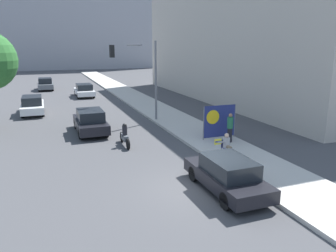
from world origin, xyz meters
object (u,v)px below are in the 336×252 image
(pedestrian_behind, at_px, (215,119))
(car_on_road_nearest, at_px, (90,121))
(car_on_road_distant, at_px, (84,90))
(car_on_road_far_lane, at_px, (45,84))
(motorcycle_on_road, at_px, (125,136))
(parked_car_curbside, at_px, (227,175))
(car_on_road_midblock, at_px, (33,105))
(seated_protester, at_px, (227,144))
(jogger_on_sidewalk, at_px, (230,128))
(protest_banner, at_px, (219,121))
(traffic_light_pole, at_px, (140,67))

(pedestrian_behind, bearing_deg, car_on_road_nearest, -78.00)
(car_on_road_distant, height_order, car_on_road_far_lane, car_on_road_far_lane)
(motorcycle_on_road, bearing_deg, parked_car_curbside, -72.58)
(car_on_road_midblock, bearing_deg, car_on_road_distant, 57.82)
(car_on_road_distant, bearing_deg, seated_protester, -80.29)
(jogger_on_sidewalk, height_order, protest_banner, protest_banner)
(motorcycle_on_road, bearing_deg, pedestrian_behind, 0.06)
(pedestrian_behind, distance_m, traffic_light_pole, 6.82)
(car_on_road_far_lane, bearing_deg, traffic_light_pole, -73.97)
(seated_protester, bearing_deg, parked_car_curbside, -129.08)
(traffic_light_pole, relative_size, motorcycle_on_road, 2.73)
(seated_protester, xyz_separation_m, pedestrian_behind, (1.62, 4.14, 0.30))
(seated_protester, distance_m, car_on_road_midblock, 18.15)
(traffic_light_pole, relative_size, car_on_road_distant, 1.24)
(motorcycle_on_road, bearing_deg, car_on_road_distant, 89.68)
(pedestrian_behind, relative_size, car_on_road_midblock, 0.39)
(traffic_light_pole, xyz_separation_m, car_on_road_midblock, (-7.53, 6.32, -3.32))
(jogger_on_sidewalk, relative_size, pedestrian_behind, 0.93)
(parked_car_curbside, bearing_deg, car_on_road_far_lane, 100.15)
(pedestrian_behind, bearing_deg, parked_car_curbside, 12.84)
(pedestrian_behind, height_order, car_on_road_far_lane, pedestrian_behind)
(protest_banner, relative_size, parked_car_curbside, 0.50)
(parked_car_curbside, bearing_deg, pedestrian_behind, 64.45)
(car_on_road_far_lane, height_order, motorcycle_on_road, car_on_road_far_lane)
(motorcycle_on_road, bearing_deg, car_on_road_midblock, 113.89)
(jogger_on_sidewalk, distance_m, pedestrian_behind, 1.99)
(jogger_on_sidewalk, xyz_separation_m, pedestrian_behind, (0.14, 1.98, 0.07))
(parked_car_curbside, height_order, car_on_road_nearest, car_on_road_nearest)
(car_on_road_distant, xyz_separation_m, car_on_road_far_lane, (-3.98, 7.41, 0.05))
(seated_protester, xyz_separation_m, jogger_on_sidewalk, (1.47, 2.16, 0.23))
(jogger_on_sidewalk, distance_m, protest_banner, 0.94)
(traffic_light_pole, height_order, motorcycle_on_road, traffic_light_pole)
(jogger_on_sidewalk, xyz_separation_m, protest_banner, (-0.20, 0.89, 0.20))
(protest_banner, xyz_separation_m, car_on_road_midblock, (-10.55, 12.56, -0.48))
(car_on_road_nearest, height_order, car_on_road_far_lane, car_on_road_far_lane)
(protest_banner, distance_m, parked_car_curbside, 7.02)
(parked_car_curbside, bearing_deg, jogger_on_sidewalk, 57.86)
(seated_protester, height_order, parked_car_curbside, parked_car_curbside)
(jogger_on_sidewalk, bearing_deg, seated_protester, 44.51)
(car_on_road_midblock, distance_m, car_on_road_distant, 9.75)
(car_on_road_distant, relative_size, motorcycle_on_road, 2.21)
(jogger_on_sidewalk, height_order, pedestrian_behind, pedestrian_behind)
(seated_protester, relative_size, motorcycle_on_road, 0.56)
(protest_banner, bearing_deg, parked_car_curbside, -116.85)
(traffic_light_pole, height_order, car_on_road_distant, traffic_light_pole)
(seated_protester, relative_size, car_on_road_midblock, 0.26)
(motorcycle_on_road, bearing_deg, car_on_road_far_lane, 98.11)
(protest_banner, relative_size, car_on_road_nearest, 0.48)
(car_on_road_distant, bearing_deg, traffic_light_pole, -80.87)
(seated_protester, xyz_separation_m, car_on_road_far_lane, (-8.06, 31.26, -0.04))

